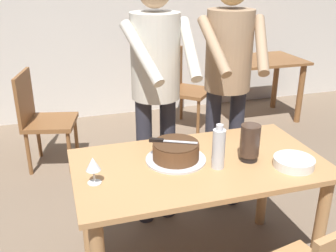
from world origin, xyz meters
name	(u,v)px	position (x,y,z in m)	size (l,w,h in m)	color
back_wall	(109,4)	(0.00, 2.95, 1.35)	(10.00, 0.12, 2.70)	silver
main_dining_table	(199,183)	(0.00, 0.00, 0.62)	(1.39, 0.77, 0.75)	tan
cake_on_platter	(176,152)	(-0.12, 0.06, 0.80)	(0.34, 0.34, 0.11)	silver
cake_knife	(163,141)	(-0.18, 0.09, 0.87)	(0.25, 0.14, 0.02)	silver
plate_stack	(294,162)	(0.47, -0.19, 0.78)	(0.22, 0.22, 0.05)	white
wine_glass_near	(93,165)	(-0.59, -0.05, 0.85)	(0.08, 0.08, 0.14)	silver
water_bottle	(219,148)	(0.07, -0.08, 0.86)	(0.07, 0.07, 0.25)	silver
hurricane_lamp	(250,143)	(0.27, -0.05, 0.86)	(0.11, 0.11, 0.21)	black
person_cutting_cake	(156,79)	(-0.08, 0.59, 1.08)	(0.46, 0.57, 1.72)	#2D2D38
person_standing_beside	(228,72)	(0.45, 0.62, 1.08)	(0.46, 0.57, 1.72)	#2D2D38
background_table	(258,72)	(1.63, 2.25, 0.58)	(1.00, 0.70, 0.74)	brown
background_chair_0	(184,86)	(0.69, 2.27, 0.49)	(0.62, 0.62, 0.90)	brown
background_chair_1	(41,116)	(-0.87, 1.72, 0.49)	(0.53, 0.53, 0.90)	brown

